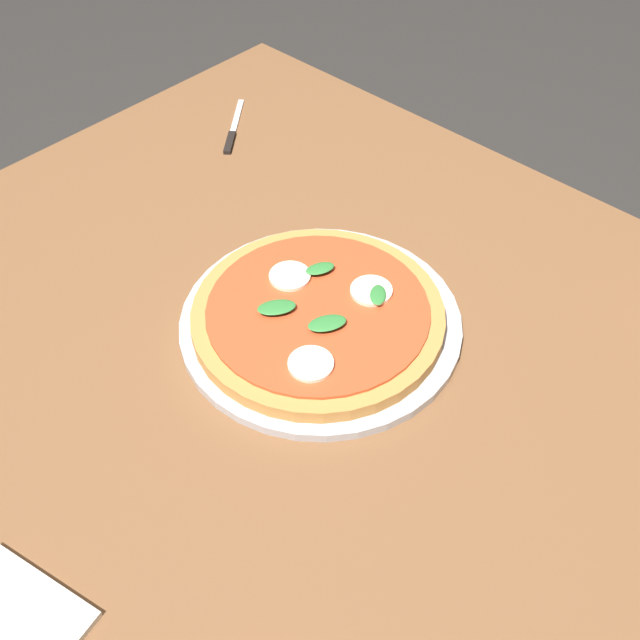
{
  "coord_description": "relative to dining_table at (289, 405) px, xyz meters",
  "views": [
    {
      "loc": [
        -0.43,
        0.41,
        1.4
      ],
      "look_at": [
        0.0,
        -0.06,
        0.73
      ],
      "focal_mm": 43.49,
      "sensor_mm": 36.0,
      "label": 1
    }
  ],
  "objects": [
    {
      "name": "pizza",
      "position": [
        0.0,
        -0.05,
        0.12
      ],
      "size": [
        0.3,
        0.3,
        0.03
      ],
      "color": "#C6843F",
      "rests_on": "serving_tray"
    },
    {
      "name": "serving_tray",
      "position": [
        0.0,
        -0.06,
        0.11
      ],
      "size": [
        0.34,
        0.34,
        0.01
      ],
      "primitive_type": "cylinder",
      "color": "#B2B2B7",
      "rests_on": "dining_table"
    },
    {
      "name": "dining_table",
      "position": [
        0.0,
        0.0,
        0.0
      ],
      "size": [
        1.13,
        1.02,
        0.72
      ],
      "color": "brown",
      "rests_on": "ground_plane"
    },
    {
      "name": "ground_plane",
      "position": [
        0.0,
        0.0,
        -0.62
      ],
      "size": [
        6.0,
        6.0,
        0.0
      ],
      "primitive_type": "plane",
      "color": "#2D2B28"
    },
    {
      "name": "napkin",
      "position": [
        -0.04,
        0.39,
        0.1
      ],
      "size": [
        0.15,
        0.12,
        0.01
      ],
      "primitive_type": "cube",
      "rotation": [
        0.0,
        0.0,
        0.21
      ],
      "color": "white",
      "rests_on": "dining_table"
    },
    {
      "name": "knife",
      "position": [
        0.38,
        -0.27,
        0.1
      ],
      "size": [
        0.11,
        0.13,
        0.01
      ],
      "color": "black",
      "rests_on": "dining_table"
    }
  ]
}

